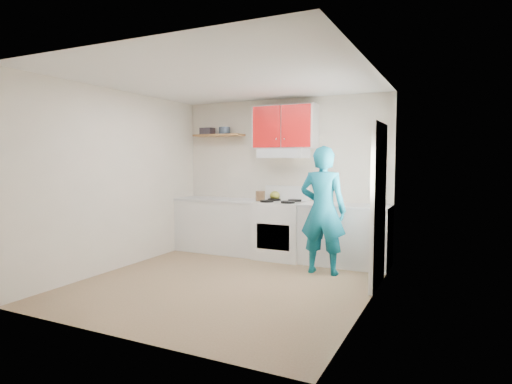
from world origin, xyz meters
The scene contains 21 objects.
floor centered at (0.00, 0.00, 0.00)m, with size 3.80×3.80×0.00m, color brown.
ceiling centered at (0.00, 0.00, 2.60)m, with size 3.60×3.80×0.04m, color white.
back_wall centered at (0.00, 1.90, 1.30)m, with size 3.60×0.04×2.60m, color beige.
front_wall centered at (0.00, -1.90, 1.30)m, with size 3.60×0.04×2.60m, color beige.
left_wall centered at (-1.80, 0.00, 1.30)m, with size 0.04×3.80×2.60m, color beige.
right_wall centered at (1.80, 0.00, 1.30)m, with size 0.04×3.80×2.60m, color beige.
door centered at (1.78, 0.70, 1.02)m, with size 0.05×0.85×2.05m, color white.
door_glass centered at (1.75, 0.70, 1.45)m, with size 0.01×0.55×0.95m, color white.
counter_left centered at (-1.04, 1.60, 0.45)m, with size 1.52×0.60×0.90m, color silver.
counter_right centered at (1.14, 1.60, 0.45)m, with size 1.32×0.60×0.90m, color silver.
stove centered at (0.10, 1.57, 0.46)m, with size 0.76×0.65×0.92m, color white.
range_hood centered at (0.10, 1.68, 1.70)m, with size 0.76×0.44×0.15m, color silver.
upper_cabinets centered at (0.10, 1.73, 2.12)m, with size 1.02×0.33×0.70m, color red.
shelf centered at (-1.15, 1.75, 2.02)m, with size 0.90×0.30×0.04m, color brown.
books centered at (-1.39, 1.76, 2.10)m, with size 0.23×0.17×0.12m, color #362F36.
tin centered at (-1.02, 1.72, 2.10)m, with size 0.20×0.20×0.12m, color #333D4C.
kettle centered at (-0.10, 1.80, 1.00)m, with size 0.18×0.18×0.15m, color olive.
crock centered at (-0.26, 1.56, 0.99)m, with size 0.15×0.15×0.18m, color brown.
cutting_board centered at (0.84, 1.59, 0.91)m, with size 0.32×0.23×0.02m, color olive.
silicone_mat centered at (1.41, 1.64, 0.90)m, with size 0.32×0.27×0.01m, color #B61A12.
person centered at (0.97, 0.99, 0.89)m, with size 0.65×0.43×1.78m, color #0D6379.
Camera 1 is at (2.68, -4.70, 1.60)m, focal length 29.75 mm.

